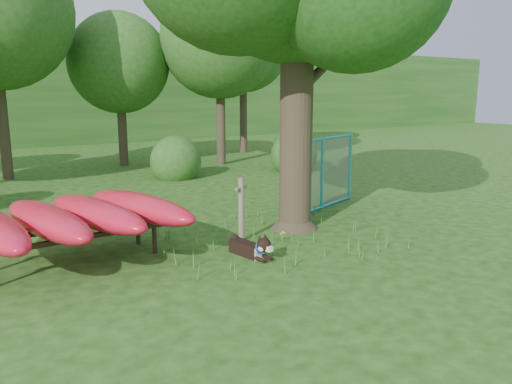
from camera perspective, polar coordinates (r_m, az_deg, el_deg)
ground at (r=9.38m, az=3.08°, el=-7.35°), size 80.00×80.00×0.00m
wooden_post at (r=10.13m, az=-1.70°, el=-1.83°), size 0.35×0.21×1.31m
kayak_rack at (r=9.36m, az=-20.28°, el=-2.72°), size 3.86×3.42×1.10m
husky_dog at (r=9.28m, az=-0.42°, el=-6.38°), size 0.40×1.15×0.51m
fence_section at (r=12.94m, az=7.56°, el=2.10°), size 3.06×1.12×3.13m
wildflower_clump at (r=10.15m, az=3.08°, el=-4.79°), size 0.11×0.10×0.23m
bg_tree_c at (r=21.25m, az=-15.39°, el=14.00°), size 4.00×4.00×6.12m
bg_tree_d at (r=20.94m, az=-4.16°, el=17.09°), size 4.80×4.80×7.50m
bg_tree_e at (r=25.05m, az=-1.49°, el=16.52°), size 4.60×4.60×7.55m
shrub_right at (r=19.42m, az=4.32°, el=2.48°), size 1.80×1.80×1.80m
shrub_mid at (r=17.94m, az=-9.10°, el=1.62°), size 1.80×1.80×1.80m
wooded_hillside at (r=35.50m, az=-25.54°, el=10.33°), size 80.00×12.00×6.00m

